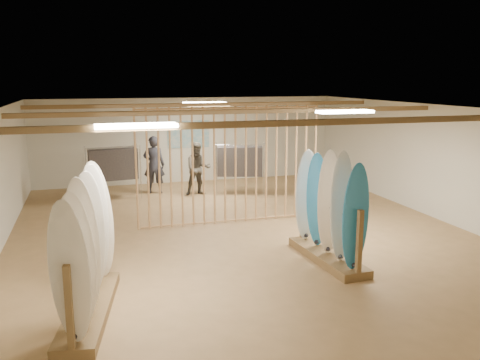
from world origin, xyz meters
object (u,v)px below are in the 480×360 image
object	(u,v)px
rack_right	(328,225)
shopper_a	(154,161)
rack_left	(87,269)
clothing_rack_a	(113,164)
shopper_b	(198,165)
clothing_rack_b	(240,161)

from	to	relation	value
rack_right	shopper_a	distance (m)	7.22
rack_left	clothing_rack_a	size ratio (longest dim) A/B	1.67
rack_left	shopper_b	size ratio (longest dim) A/B	1.46
rack_left	shopper_b	xyz separation A→B (m)	(3.18, 7.25, 0.19)
clothing_rack_a	clothing_rack_b	size ratio (longest dim) A/B	1.02
clothing_rack_b	shopper_a	xyz separation A→B (m)	(-2.44, 0.89, -0.01)
clothing_rack_a	shopper_a	xyz separation A→B (m)	(1.21, 0.47, -0.03)
clothing_rack_b	shopper_a	distance (m)	2.59
shopper_a	shopper_b	xyz separation A→B (m)	(1.22, -0.61, -0.09)
shopper_b	clothing_rack_a	bearing A→B (deg)	177.92
rack_right	shopper_a	bearing A→B (deg)	106.28
clothing_rack_b	shopper_a	bearing A→B (deg)	178.46
rack_right	clothing_rack_b	bearing A→B (deg)	86.50
rack_right	clothing_rack_a	bearing A→B (deg)	116.56
rack_right	shopper_a	size ratio (longest dim) A/B	1.13
rack_right	clothing_rack_b	world-z (taller)	rack_right
rack_left	rack_right	size ratio (longest dim) A/B	1.17
clothing_rack_b	shopper_a	world-z (taller)	shopper_a
rack_left	shopper_b	distance (m)	7.92
clothing_rack_a	shopper_a	distance (m)	1.30
rack_right	shopper_b	distance (m)	6.31
rack_left	clothing_rack_b	xyz separation A→B (m)	(4.40, 6.97, 0.29)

